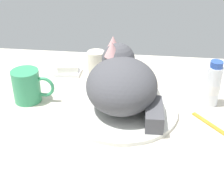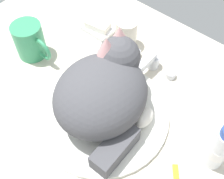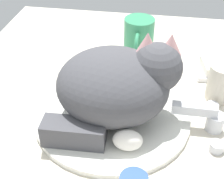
% 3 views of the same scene
% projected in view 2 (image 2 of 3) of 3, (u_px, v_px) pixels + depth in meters
% --- Properties ---
extents(ground_plane, '(1.10, 0.83, 0.03)m').
position_uv_depth(ground_plane, '(102.00, 118.00, 0.70)').
color(ground_plane, beige).
extents(sink_basin, '(0.33, 0.33, 0.01)m').
position_uv_depth(sink_basin, '(102.00, 113.00, 0.69)').
color(sink_basin, silver).
rests_on(sink_basin, ground_plane).
extents(faucet, '(0.15, 0.11, 0.06)m').
position_uv_depth(faucet, '(150.00, 63.00, 0.76)').
color(faucet, silver).
rests_on(faucet, ground_plane).
extents(cat, '(0.22, 0.25, 0.18)m').
position_uv_depth(cat, '(104.00, 91.00, 0.63)').
color(cat, '#4C4C51').
rests_on(cat, sink_basin).
extents(coffee_mug, '(0.13, 0.08, 0.10)m').
position_uv_depth(coffee_mug, '(30.00, 41.00, 0.77)').
color(coffee_mug, '#389966').
rests_on(coffee_mug, ground_plane).
extents(rinse_cup, '(0.06, 0.06, 0.08)m').
position_uv_depth(rinse_cup, '(126.00, 33.00, 0.80)').
color(rinse_cup, silver).
rests_on(rinse_cup, ground_plane).
extents(soap_dish, '(0.09, 0.06, 0.01)m').
position_uv_depth(soap_dish, '(98.00, 29.00, 0.87)').
color(soap_dish, white).
rests_on(soap_dish, ground_plane).
extents(soap_bar, '(0.08, 0.05, 0.02)m').
position_uv_depth(soap_bar, '(98.00, 25.00, 0.85)').
color(soap_bar, white).
rests_on(soap_bar, soap_dish).
extents(toothpaste_bottle, '(0.04, 0.04, 0.14)m').
position_uv_depth(toothpaste_bottle, '(220.00, 148.00, 0.57)').
color(toothpaste_bottle, white).
rests_on(toothpaste_bottle, ground_plane).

